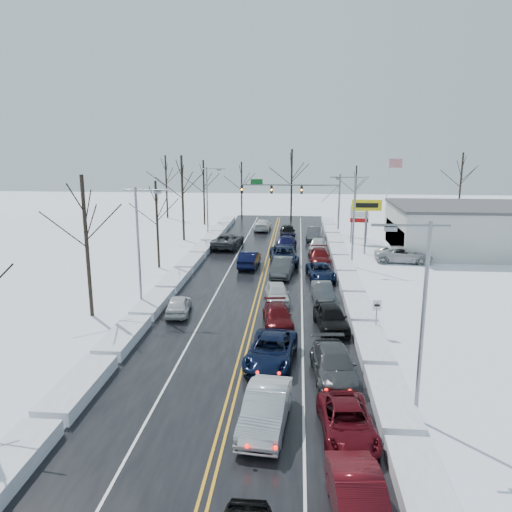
# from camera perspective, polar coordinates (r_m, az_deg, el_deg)

# --- Properties ---
(ground) EXTENTS (160.00, 160.00, 0.00)m
(ground) POSITION_cam_1_polar(r_m,az_deg,el_deg) (40.72, 0.30, -4.41)
(ground) COLOR white
(ground) RESTS_ON ground
(road_surface) EXTENTS (14.00, 84.00, 0.01)m
(road_surface) POSITION_cam_1_polar(r_m,az_deg,el_deg) (42.63, 0.52, -3.60)
(road_surface) COLOR black
(road_surface) RESTS_ON ground
(snow_bank_left) EXTENTS (1.81, 72.00, 0.69)m
(snow_bank_left) POSITION_cam_1_polar(r_m,az_deg,el_deg) (43.84, -9.45, -3.32)
(snow_bank_left) COLOR silver
(snow_bank_left) RESTS_ON ground
(snow_bank_right) EXTENTS (1.81, 72.00, 0.69)m
(snow_bank_right) POSITION_cam_1_polar(r_m,az_deg,el_deg) (42.76, 10.75, -3.79)
(snow_bank_right) COLOR silver
(snow_bank_right) RESTS_ON ground
(traffic_signal_mast) EXTENTS (13.28, 0.39, 8.00)m
(traffic_signal_mast) POSITION_cam_1_polar(r_m,az_deg,el_deg) (67.06, 5.18, 7.21)
(traffic_signal_mast) COLOR slate
(traffic_signal_mast) RESTS_ON ground
(tires_plus_sign) EXTENTS (3.20, 0.34, 6.00)m
(tires_plus_sign) POSITION_cam_1_polar(r_m,az_deg,el_deg) (55.70, 12.52, 5.27)
(tires_plus_sign) COLOR slate
(tires_plus_sign) RESTS_ON ground
(used_vehicles_sign) EXTENTS (2.20, 0.22, 4.65)m
(used_vehicles_sign) POSITION_cam_1_polar(r_m,az_deg,el_deg) (61.83, 11.73, 4.49)
(used_vehicles_sign) COLOR slate
(used_vehicles_sign) RESTS_ON ground
(speed_limit_sign) EXTENTS (0.55, 0.09, 2.35)m
(speed_limit_sign) POSITION_cam_1_polar(r_m,az_deg,el_deg) (32.90, 13.63, -6.10)
(speed_limit_sign) COLOR slate
(speed_limit_sign) RESTS_ON ground
(flagpole) EXTENTS (1.87, 1.20, 10.00)m
(flagpole) POSITION_cam_1_polar(r_m,az_deg,el_deg) (70.07, 14.90, 7.45)
(flagpole) COLOR silver
(flagpole) RESTS_ON ground
(dealership_building) EXTENTS (20.40, 12.40, 5.30)m
(dealership_building) POSITION_cam_1_polar(r_m,az_deg,el_deg) (61.21, 24.78, 2.85)
(dealership_building) COLOR beige
(dealership_building) RESTS_ON ground
(streetlight_se) EXTENTS (3.20, 0.25, 9.00)m
(streetlight_se) POSITION_cam_1_polar(r_m,az_deg,el_deg) (22.47, 18.15, -5.51)
(streetlight_se) COLOR slate
(streetlight_se) RESTS_ON ground
(streetlight_ne) EXTENTS (3.20, 0.25, 9.00)m
(streetlight_ne) POSITION_cam_1_polar(r_m,az_deg,el_deg) (49.50, 10.90, 4.78)
(streetlight_ne) COLOR slate
(streetlight_ne) RESTS_ON ground
(streetlight_sw) EXTENTS (3.20, 0.25, 9.00)m
(streetlight_sw) POSITION_cam_1_polar(r_m,az_deg,el_deg) (37.19, -13.05, 2.00)
(streetlight_sw) COLOR slate
(streetlight_sw) RESTS_ON ground
(streetlight_nw) EXTENTS (3.20, 0.25, 9.00)m
(streetlight_nw) POSITION_cam_1_polar(r_m,az_deg,el_deg) (64.12, -5.43, 6.79)
(streetlight_nw) COLOR slate
(streetlight_nw) RESTS_ON ground
(tree_left_b) EXTENTS (4.00, 4.00, 10.00)m
(tree_left_b) POSITION_cam_1_polar(r_m,az_deg,el_deg) (36.20, -18.99, 4.03)
(tree_left_b) COLOR #2D231C
(tree_left_b) RESTS_ON ground
(tree_left_c) EXTENTS (3.40, 3.40, 8.50)m
(tree_left_c) POSITION_cam_1_polar(r_m,az_deg,el_deg) (49.06, -11.30, 5.43)
(tree_left_c) COLOR #2D231C
(tree_left_c) RESTS_ON ground
(tree_left_d) EXTENTS (4.20, 4.20, 10.50)m
(tree_left_d) POSITION_cam_1_polar(r_m,az_deg,el_deg) (62.57, -8.44, 8.42)
(tree_left_d) COLOR #2D231C
(tree_left_d) RESTS_ON ground
(tree_left_e) EXTENTS (3.80, 3.80, 9.50)m
(tree_left_e) POSITION_cam_1_polar(r_m,az_deg,el_deg) (74.25, -6.01, 8.65)
(tree_left_e) COLOR #2D231C
(tree_left_e) RESTS_ON ground
(tree_far_a) EXTENTS (4.00, 4.00, 10.00)m
(tree_far_a) POSITION_cam_1_polar(r_m,az_deg,el_deg) (81.67, -10.25, 9.15)
(tree_far_a) COLOR #2D231C
(tree_far_a) RESTS_ON ground
(tree_far_b) EXTENTS (3.60, 3.60, 9.00)m
(tree_far_b) POSITION_cam_1_polar(r_m,az_deg,el_deg) (80.46, -1.66, 8.80)
(tree_far_b) COLOR #2D231C
(tree_far_b) RESTS_ON ground
(tree_far_c) EXTENTS (4.40, 4.40, 11.00)m
(tree_far_c) POSITION_cam_1_polar(r_m,az_deg,el_deg) (77.87, 4.11, 9.66)
(tree_far_c) COLOR #2D231C
(tree_far_c) RESTS_ON ground
(tree_far_d) EXTENTS (3.40, 3.40, 8.50)m
(tree_far_d) POSITION_cam_1_polar(r_m,az_deg,el_deg) (79.98, 11.36, 8.28)
(tree_far_d) COLOR #2D231C
(tree_far_d) RESTS_ON ground
(tree_far_e) EXTENTS (4.20, 4.20, 10.50)m
(tree_far_e) POSITION_cam_1_polar(r_m,az_deg,el_deg) (83.68, 22.44, 8.72)
(tree_far_e) COLOR #2D231C
(tree_far_e) RESTS_ON ground
(queued_car_1) EXTENTS (2.27, 5.27, 1.69)m
(queued_car_1) POSITION_cam_1_polar(r_m,az_deg,el_deg) (23.08, 1.11, -18.89)
(queued_car_1) COLOR #B0B3B8
(queued_car_1) RESTS_ON ground
(queued_car_2) EXTENTS (3.06, 5.73, 1.53)m
(queued_car_2) POSITION_cam_1_polar(r_m,az_deg,el_deg) (28.71, 1.74, -12.13)
(queued_car_2) COLOR black
(queued_car_2) RESTS_ON ground
(queued_car_3) EXTENTS (2.47, 4.79, 1.33)m
(queued_car_3) POSITION_cam_1_polar(r_m,az_deg,el_deg) (34.16, 2.46, -7.92)
(queued_car_3) COLOR #44090C
(queued_car_3) RESTS_ON ground
(queued_car_4) EXTENTS (2.24, 4.50, 1.47)m
(queued_car_4) POSITION_cam_1_polar(r_m,az_deg,el_deg) (38.88, 2.42, -5.28)
(queued_car_4) COLOR silver
(queued_car_4) RESTS_ON ground
(queued_car_5) EXTENTS (2.26, 5.23, 1.67)m
(queued_car_5) POSITION_cam_1_polar(r_m,az_deg,el_deg) (46.30, 3.02, -2.28)
(queued_car_5) COLOR #383A3C
(queued_car_5) RESTS_ON ground
(queued_car_6) EXTENTS (3.34, 6.08, 1.61)m
(queued_car_6) POSITION_cam_1_polar(r_m,az_deg,el_deg) (51.29, 3.19, -0.76)
(queued_car_6) COLOR black
(queued_car_6) RESTS_ON ground
(queued_car_7) EXTENTS (2.74, 5.54, 1.55)m
(queued_car_7) POSITION_cam_1_polar(r_m,az_deg,el_deg) (57.02, 3.39, 0.64)
(queued_car_7) COLOR black
(queued_car_7) RESTS_ON ground
(queued_car_8) EXTENTS (2.12, 4.97, 1.67)m
(queued_car_8) POSITION_cam_1_polar(r_m,az_deg,el_deg) (64.55, 3.60, 2.10)
(queued_car_8) COLOR black
(queued_car_8) RESTS_ON ground
(queued_car_10) EXTENTS (2.54, 4.91, 1.32)m
(queued_car_10) POSITION_cam_1_polar(r_m,az_deg,el_deg) (22.79, 10.32, -19.58)
(queued_car_10) COLOR #4D0A11
(queued_car_10) RESTS_ON ground
(queued_car_11) EXTENTS (2.65, 5.56, 1.57)m
(queued_car_11) POSITION_cam_1_polar(r_m,az_deg,el_deg) (27.31, 8.86, -13.68)
(queued_car_11) COLOR #393C3E
(queued_car_11) RESTS_ON ground
(queued_car_12) EXTENTS (2.54, 4.97, 1.62)m
(queued_car_12) POSITION_cam_1_polar(r_m,az_deg,el_deg) (33.90, 8.52, -8.23)
(queued_car_12) COLOR black
(queued_car_12) RESTS_ON ground
(queued_car_13) EXTENTS (1.75, 4.27, 1.37)m
(queued_car_13) POSITION_cam_1_polar(r_m,az_deg,el_deg) (39.68, 7.57, -5.01)
(queued_car_13) COLOR #3F4244
(queued_car_13) RESTS_ON ground
(queued_car_14) EXTENTS (2.82, 5.18, 1.38)m
(queued_car_14) POSITION_cam_1_polar(r_m,az_deg,el_deg) (45.63, 7.39, -2.60)
(queued_car_14) COLOR black
(queued_car_14) RESTS_ON ground
(queued_car_15) EXTENTS (2.09, 5.08, 1.47)m
(queued_car_15) POSITION_cam_1_polar(r_m,az_deg,el_deg) (51.31, 7.29, -0.84)
(queued_car_15) COLOR #4E0A0C
(queued_car_15) RESTS_ON ground
(queued_car_16) EXTENTS (2.41, 4.86, 1.59)m
(queued_car_16) POSITION_cam_1_polar(r_m,az_deg,el_deg) (56.43, 7.04, 0.43)
(queued_car_16) COLOR silver
(queued_car_16) RESTS_ON ground
(queued_car_17) EXTENTS (2.22, 5.12, 1.64)m
(queued_car_17) POSITION_cam_1_polar(r_m,az_deg,el_deg) (63.43, 6.64, 1.84)
(queued_car_17) COLOR #424447
(queued_car_17) RESTS_ON ground
(oncoming_car_0) EXTENTS (1.99, 4.96, 1.60)m
(oncoming_car_0) POSITION_cam_1_polar(r_m,az_deg,el_deg) (49.50, -0.76, -1.25)
(oncoming_car_0) COLOR black
(oncoming_car_0) RESTS_ON ground
(oncoming_car_1) EXTENTS (3.55, 6.48, 1.72)m
(oncoming_car_1) POSITION_cam_1_polar(r_m,az_deg,el_deg) (58.60, -3.24, 0.98)
(oncoming_car_1) COLOR #424548
(oncoming_car_1) RESTS_ON ground
(oncoming_car_2) EXTENTS (2.37, 5.41, 1.55)m
(oncoming_car_2) POSITION_cam_1_polar(r_m,az_deg,el_deg) (69.87, 0.75, 2.96)
(oncoming_car_2) COLOR white
(oncoming_car_2) RESTS_ON ground
(oncoming_car_3) EXTENTS (2.04, 4.15, 1.36)m
(oncoming_car_3) POSITION_cam_1_polar(r_m,az_deg,el_deg) (36.75, -8.80, -6.53)
(oncoming_car_3) COLOR silver
(oncoming_car_3) RESTS_ON ground
(parked_car_0) EXTENTS (6.03, 3.22, 1.61)m
(parked_car_0) POSITION_cam_1_polar(r_m,az_deg,el_deg) (53.64, 16.42, -0.67)
(parked_car_0) COLOR #BABABC
(parked_car_0) RESTS_ON ground
(parked_car_1) EXTENTS (2.04, 4.67, 1.34)m
(parked_car_1) POSITION_cam_1_polar(r_m,az_deg,el_deg) (58.25, 18.56, 0.24)
(parked_car_1) COLOR #45474A
(parked_car_1) RESTS_ON ground
(parked_car_2) EXTENTS (1.90, 4.43, 1.49)m
(parked_car_2) POSITION_cam_1_polar(r_m,az_deg,el_deg) (61.71, 15.95, 1.11)
(parked_car_2) COLOR black
(parked_car_2) RESTS_ON ground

